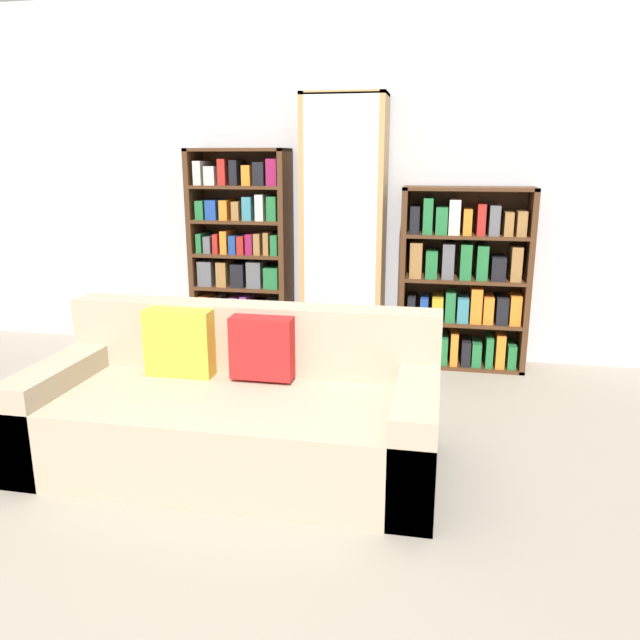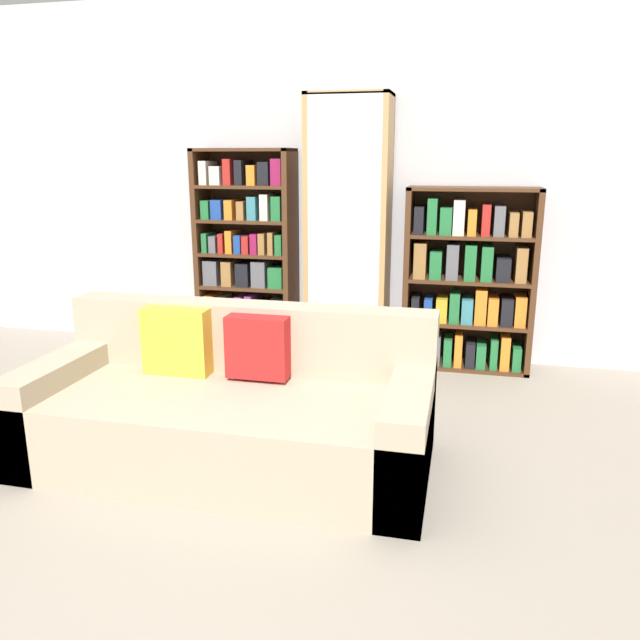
% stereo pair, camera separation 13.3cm
% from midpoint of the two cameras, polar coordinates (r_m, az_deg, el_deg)
% --- Properties ---
extents(ground_plane, '(16.00, 16.00, 0.00)m').
position_cam_midpoint_polar(ground_plane, '(2.67, -7.11, -20.15)').
color(ground_plane, gray).
extents(wall_back, '(6.99, 0.06, 2.70)m').
position_cam_midpoint_polar(wall_back, '(4.86, 3.83, 12.63)').
color(wall_back, silver).
rests_on(wall_back, ground).
extents(couch, '(2.02, 0.92, 0.76)m').
position_cam_midpoint_polar(couch, '(3.24, -7.02, -8.20)').
color(couch, tan).
rests_on(couch, ground).
extents(bookshelf_left, '(0.76, 0.32, 1.58)m').
position_cam_midpoint_polar(bookshelf_left, '(4.91, -5.91, 5.79)').
color(bookshelf_left, '#4C2D19').
rests_on(bookshelf_left, ground).
extents(display_cabinet, '(0.60, 0.36, 1.96)m').
position_cam_midpoint_polar(display_cabinet, '(4.67, 3.43, 7.97)').
color(display_cabinet, tan).
rests_on(display_cabinet, ground).
extents(bookshelf_right, '(0.92, 0.32, 1.32)m').
position_cam_midpoint_polar(bookshelf_right, '(4.67, 14.17, 3.22)').
color(bookshelf_right, '#4C2D19').
rests_on(bookshelf_right, ground).
extents(wine_bottle, '(0.08, 0.08, 0.40)m').
position_cam_midpoint_polar(wine_bottle, '(3.92, 7.88, -5.70)').
color(wine_bottle, black).
rests_on(wine_bottle, ground).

